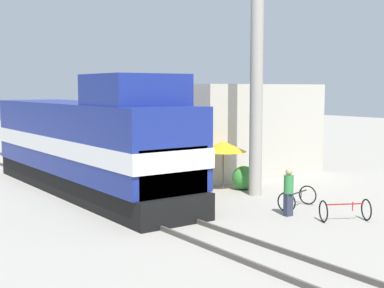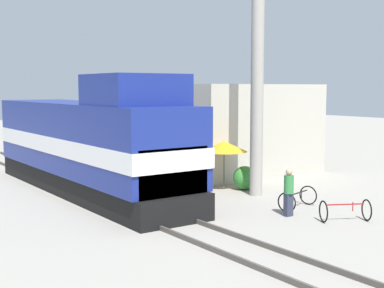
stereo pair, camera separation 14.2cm
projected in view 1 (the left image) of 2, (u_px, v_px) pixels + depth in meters
name	position (u px, v px, depth m)	size (l,w,h in m)	color
ground_plane	(146.00, 214.00, 19.07)	(120.00, 120.00, 0.00)	gray
rail_near	(129.00, 215.00, 18.64)	(0.08, 41.95, 0.15)	#4C4742
rail_far	(163.00, 210.00, 19.47)	(0.08, 41.95, 0.15)	#4C4742
locomotive	(90.00, 145.00, 22.61)	(3.19, 14.43, 4.99)	black
utility_pole	(257.00, 52.00, 21.91)	(1.80, 0.53, 11.88)	#9E998E
vendor_umbrella	(223.00, 146.00, 23.61)	(2.06, 2.06, 2.16)	#4C4C4C
billboard_sign	(203.00, 122.00, 26.63)	(1.88, 0.12, 3.78)	#595959
shrub_cluster	(244.00, 178.00, 23.67)	(1.05, 1.05, 1.05)	#388C38
person_bystander	(289.00, 190.00, 18.75)	(0.34, 0.34, 1.69)	#2D3347
bicycle	(297.00, 198.00, 20.00)	(1.86, 1.18, 0.75)	black
bicycle_spare	(345.00, 210.00, 18.07)	(1.75, 1.38, 0.74)	black
building_block_distant	(233.00, 128.00, 28.72)	(7.66, 5.97, 4.68)	#B7B2A3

